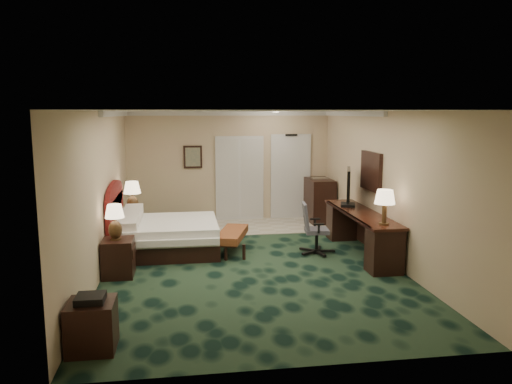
{
  "coord_description": "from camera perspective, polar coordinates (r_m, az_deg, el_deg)",
  "views": [
    {
      "loc": [
        -1.14,
        -8.56,
        2.67
      ],
      "look_at": [
        0.21,
        0.6,
        1.2
      ],
      "focal_mm": 35.0,
      "sensor_mm": 36.0,
      "label": 1
    }
  ],
  "objects": [
    {
      "name": "lamp_near",
      "position": [
        8.44,
        -15.82,
        -3.33
      ],
      "size": [
        0.36,
        0.36,
        0.59
      ],
      "primitive_type": null,
      "rotation": [
        0.0,
        0.0,
        0.19
      ],
      "color": "#31210C",
      "rests_on": "nightstand_near"
    },
    {
      "name": "wall_mirror",
      "position": [
        9.91,
        13.02,
        2.32
      ],
      "size": [
        0.05,
        0.95,
        0.75
      ],
      "primitive_type": "cube",
      "color": "white",
      "rests_on": "wall_right"
    },
    {
      "name": "nightstand_far",
      "position": [
        11.04,
        -13.99,
        -3.73
      ],
      "size": [
        0.45,
        0.51,
        0.56
      ],
      "primitive_type": "cube",
      "color": "black",
      "rests_on": "ground"
    },
    {
      "name": "minibar",
      "position": [
        12.4,
        7.25,
        -0.95
      ],
      "size": [
        0.56,
        1.01,
        1.06
      ],
      "primitive_type": "cube",
      "color": "black",
      "rests_on": "ground"
    },
    {
      "name": "tile_patch",
      "position": [
        11.94,
        1.69,
        -3.84
      ],
      "size": [
        3.2,
        1.7,
        0.01
      ],
      "primitive_type": "cube",
      "color": "#B6AD99",
      "rests_on": "ground"
    },
    {
      "name": "nightstand_near",
      "position": [
        8.59,
        -15.46,
        -7.25
      ],
      "size": [
        0.49,
        0.57,
        0.62
      ],
      "primitive_type": "cube",
      "color": "black",
      "rests_on": "ground"
    },
    {
      "name": "desk",
      "position": [
        9.73,
        11.86,
        -4.61
      ],
      "size": [
        0.6,
        2.81,
        0.81
      ],
      "primitive_type": "cube",
      "color": "black",
      "rests_on": "ground"
    },
    {
      "name": "side_table",
      "position": [
        6.14,
        -18.25,
        -14.32
      ],
      "size": [
        0.53,
        0.53,
        0.57
      ],
      "primitive_type": "cube",
      "color": "black",
      "rests_on": "ground"
    },
    {
      "name": "entry_door",
      "position": [
        12.68,
        3.96,
        1.69
      ],
      "size": [
        1.02,
        0.06,
        2.18
      ],
      "primitive_type": "cube",
      "color": "silver",
      "rests_on": "ground"
    },
    {
      "name": "wall_back",
      "position": [
        12.43,
        -3.06,
        2.95
      ],
      "size": [
        5.0,
        0.0,
        2.7
      ],
      "primitive_type": "cube",
      "color": "beige",
      "rests_on": "ground"
    },
    {
      "name": "bed",
      "position": [
        9.86,
        -9.98,
        -5.01
      ],
      "size": [
        1.89,
        1.75,
        0.6
      ],
      "primitive_type": "cube",
      "color": "white",
      "rests_on": "ground"
    },
    {
      "name": "wall_art",
      "position": [
        12.32,
        -7.23,
        4.0
      ],
      "size": [
        0.45,
        0.06,
        0.55
      ],
      "primitive_type": "cube",
      "color": "#59695F",
      "rests_on": "wall_back"
    },
    {
      "name": "wall_left",
      "position": [
        8.77,
        -17.18,
        -0.02
      ],
      "size": [
        0.0,
        7.5,
        2.7
      ],
      "primitive_type": "cube",
      "color": "beige",
      "rests_on": "ground"
    },
    {
      "name": "desk_chair",
      "position": [
        9.59,
        6.96,
        -4.15
      ],
      "size": [
        0.63,
        0.6,
        0.98
      ],
      "primitive_type": null,
      "rotation": [
        0.0,
        0.0,
        -0.12
      ],
      "color": "#464450",
      "rests_on": "ground"
    },
    {
      "name": "bed_bench",
      "position": [
        9.69,
        -2.75,
        -5.66
      ],
      "size": [
        0.77,
        1.33,
        0.42
      ],
      "primitive_type": "cube",
      "rotation": [
        0.0,
        0.0,
        -0.29
      ],
      "color": "brown",
      "rests_on": "ground"
    },
    {
      "name": "desk_lamp",
      "position": [
        8.62,
        14.48,
        -1.66
      ],
      "size": [
        0.44,
        0.44,
        0.6
      ],
      "primitive_type": null,
      "rotation": [
        0.0,
        0.0,
        -0.33
      ],
      "color": "#31210C",
      "rests_on": "desk"
    },
    {
      "name": "floor",
      "position": [
        9.04,
        -0.75,
        -8.13
      ],
      "size": [
        5.0,
        7.5,
        0.0
      ],
      "primitive_type": "cube",
      "color": "black",
      "rests_on": "ground"
    },
    {
      "name": "lamp_far",
      "position": [
        10.88,
        -13.94,
        -0.59
      ],
      "size": [
        0.41,
        0.41,
        0.68
      ],
      "primitive_type": null,
      "rotation": [
        0.0,
        0.0,
        0.16
      ],
      "color": "#31210C",
      "rests_on": "nightstand_far"
    },
    {
      "name": "tv",
      "position": [
        10.17,
        10.51,
        0.51
      ],
      "size": [
        0.39,
        0.94,
        0.76
      ],
      "primitive_type": "cube",
      "rotation": [
        0.0,
        0.0,
        -0.33
      ],
      "color": "black",
      "rests_on": "desk"
    },
    {
      "name": "wall_front",
      "position": [
        5.12,
        4.83,
        -5.95
      ],
      "size": [
        5.0,
        0.0,
        2.7
      ],
      "primitive_type": "cube",
      "color": "beige",
      "rests_on": "ground"
    },
    {
      "name": "headboard",
      "position": [
        9.85,
        -15.79,
        -2.84
      ],
      "size": [
        0.12,
        2.0,
        1.4
      ],
      "primitive_type": null,
      "color": "#4B080D",
      "rests_on": "ground"
    },
    {
      "name": "ceiling",
      "position": [
        8.64,
        -0.79,
        9.24
      ],
      "size": [
        5.0,
        7.5,
        0.0
      ],
      "primitive_type": "cube",
      "color": "silver",
      "rests_on": "wall_back"
    },
    {
      "name": "closet_doors",
      "position": [
        12.46,
        -1.88,
        1.57
      ],
      "size": [
        1.2,
        0.06,
        2.1
      ],
      "primitive_type": "cube",
      "color": "silver",
      "rests_on": "ground"
    },
    {
      "name": "crown_molding",
      "position": [
        8.64,
        -0.78,
        8.91
      ],
      "size": [
        5.0,
        7.5,
        0.1
      ],
      "primitive_type": null,
      "color": "silver",
      "rests_on": "wall_back"
    },
    {
      "name": "wall_right",
      "position": [
        9.4,
        14.52,
        0.68
      ],
      "size": [
        0.0,
        7.5,
        2.7
      ],
      "primitive_type": "cube",
      "color": "beige",
      "rests_on": "ground"
    }
  ]
}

